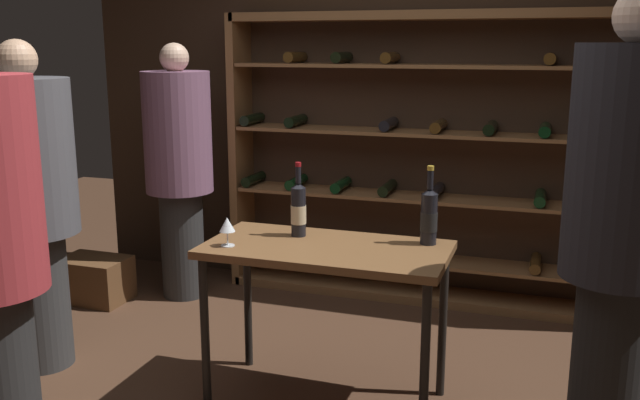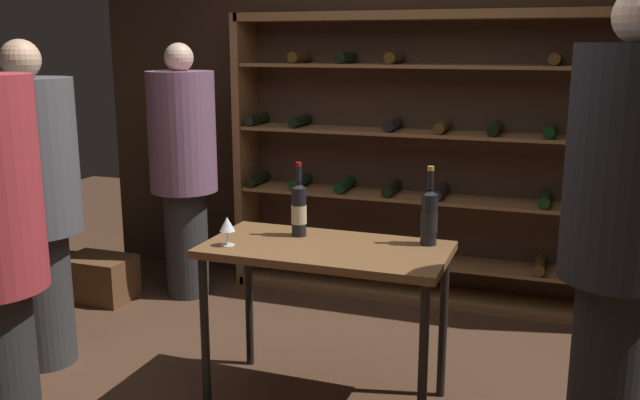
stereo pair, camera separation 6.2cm
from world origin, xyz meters
TOP-DOWN VIEW (x-y plane):
  - back_wall at (0.00, 2.05)m, footprint 4.79×0.10m
  - wine_rack at (0.37, 1.84)m, footprint 3.04×0.32m
  - tasting_table at (0.10, 0.21)m, footprint 1.20×0.61m
  - person_host_in_suit at (1.42, 0.05)m, footprint 0.47×0.47m
  - person_guest_blue_shirt at (-1.58, 0.10)m, footprint 0.52×0.52m
  - person_guest_plum_blouse at (-1.38, 1.37)m, footprint 0.48×0.48m
  - wine_crate at (-1.93, 1.06)m, footprint 0.48×0.34m
  - wine_bottle_black_capsule at (0.57, 0.41)m, footprint 0.08×0.08m
  - wine_bottle_amber_reserve at (-0.10, 0.34)m, footprint 0.08×0.08m
  - wine_glass_stemmed_right at (-0.36, 0.05)m, footprint 0.08×0.08m

SIDE VIEW (x-z plane):
  - wine_crate at x=-1.93m, z-range 0.00..0.32m
  - tasting_table at x=0.10m, z-range 0.33..1.16m
  - wine_glass_stemmed_right at x=-0.36m, z-range 0.87..1.01m
  - wine_bottle_amber_reserve at x=-0.10m, z-range 0.78..1.17m
  - wine_bottle_black_capsule at x=0.57m, z-range 0.78..1.18m
  - person_guest_plum_blouse at x=-1.38m, z-range 0.09..1.91m
  - person_guest_blue_shirt at x=-1.58m, z-range 0.08..1.92m
  - wine_rack at x=0.37m, z-range -0.01..2.02m
  - person_host_in_suit at x=1.42m, z-range 0.11..2.13m
  - back_wall at x=0.00m, z-range 0.00..2.91m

